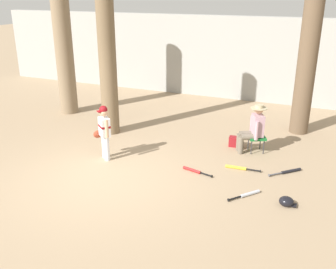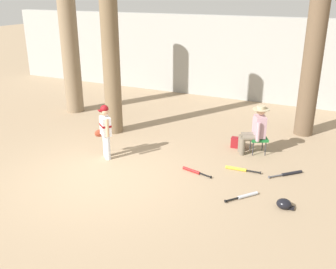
% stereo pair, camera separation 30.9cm
% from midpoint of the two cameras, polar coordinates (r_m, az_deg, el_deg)
% --- Properties ---
extents(ground_plane, '(60.00, 60.00, 0.00)m').
position_cam_midpoint_polar(ground_plane, '(8.27, -10.72, -6.54)').
color(ground_plane, '#9E8466').
extents(concrete_back_wall, '(18.00, 0.36, 2.89)m').
position_cam_midpoint_polar(concrete_back_wall, '(14.26, 5.67, 11.48)').
color(concrete_back_wall, '#9E9E99').
rests_on(concrete_back_wall, ground).
extents(tree_near_player, '(0.64, 0.64, 5.10)m').
position_cam_midpoint_polar(tree_near_player, '(10.30, -9.94, 12.10)').
color(tree_near_player, brown).
rests_on(tree_near_player, ground).
extents(tree_behind_spectator, '(0.78, 0.78, 5.79)m').
position_cam_midpoint_polar(tree_behind_spectator, '(10.72, 19.57, 12.96)').
color(tree_behind_spectator, brown).
rests_on(tree_behind_spectator, ground).
extents(young_ballplayer, '(0.58, 0.42, 1.31)m').
position_cam_midpoint_polar(young_ballplayer, '(8.93, -10.50, 0.80)').
color(young_ballplayer, white).
rests_on(young_ballplayer, ground).
extents(folding_stool, '(0.54, 0.54, 0.41)m').
position_cam_midpoint_polar(folding_stool, '(9.52, 12.14, -0.49)').
color(folding_stool, '#196B2D').
rests_on(folding_stool, ground).
extents(seated_spectator, '(0.67, 0.56, 1.20)m').
position_cam_midpoint_polar(seated_spectator, '(9.40, 11.69, 1.07)').
color(seated_spectator, '#6B6051').
rests_on(seated_spectator, ground).
extents(handbag_beside_stool, '(0.36, 0.22, 0.26)m').
position_cam_midpoint_polar(handbag_beside_stool, '(9.82, 9.18, -1.07)').
color(handbag_beside_stool, maroon).
rests_on(handbag_beside_stool, ground).
extents(tree_far_left, '(0.79, 0.79, 4.97)m').
position_cam_midpoint_polar(tree_far_left, '(12.48, -15.98, 12.51)').
color(tree_far_left, '#7F6B51').
rests_on(tree_far_left, ground).
extents(bat_red_barrel, '(0.73, 0.24, 0.07)m').
position_cam_midpoint_polar(bat_red_barrel, '(8.42, 2.86, -5.41)').
color(bat_red_barrel, red).
rests_on(bat_red_barrel, ground).
extents(bat_aluminum_silver, '(0.52, 0.61, 0.07)m').
position_cam_midpoint_polar(bat_aluminum_silver, '(7.62, 10.61, -8.77)').
color(bat_aluminum_silver, '#B7BCC6').
rests_on(bat_aluminum_silver, ground).
extents(bat_yellow_trainer, '(0.78, 0.10, 0.07)m').
position_cam_midpoint_polar(bat_yellow_trainer, '(8.65, 9.47, -4.93)').
color(bat_yellow_trainer, yellow).
rests_on(bat_yellow_trainer, ground).
extents(bat_black_composite, '(0.63, 0.62, 0.07)m').
position_cam_midpoint_polar(bat_black_composite, '(8.73, 16.57, -5.30)').
color(bat_black_composite, black).
rests_on(bat_black_composite, ground).
extents(batting_helmet_black, '(0.32, 0.25, 0.19)m').
position_cam_midpoint_polar(batting_helmet_black, '(7.46, 16.10, -9.58)').
color(batting_helmet_black, black).
rests_on(batting_helmet_black, ground).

